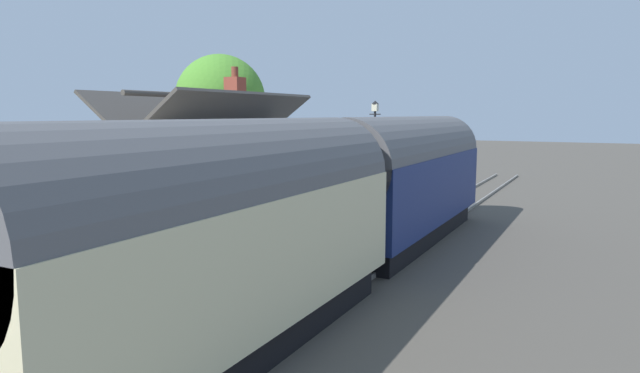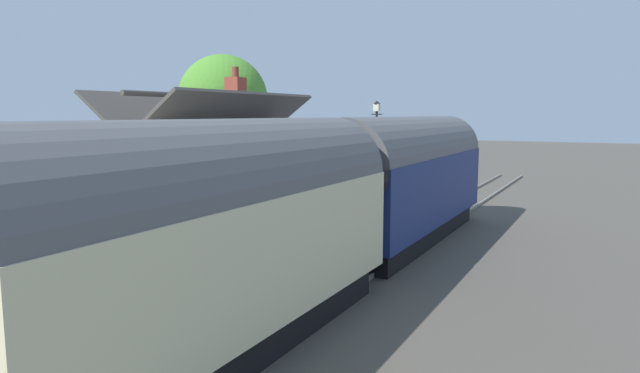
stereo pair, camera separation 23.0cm
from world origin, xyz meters
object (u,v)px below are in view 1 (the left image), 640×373
lamp_post_platform (375,129)px  planter_edge_near (338,179)px  bench_near_building (329,186)px  bench_mid_platform (49,260)px  tree_behind_building (220,100)px  station_sign_board (146,219)px  planter_under_sign (316,176)px  train (346,196)px  station_building (210,173)px  planter_by_door (358,180)px

lamp_post_platform → planter_edge_near: bearing=55.4°
bench_near_building → bench_mid_platform: bearing=-179.7°
tree_behind_building → station_sign_board: bearing=-148.4°
planter_under_sign → planter_edge_near: planter_edge_near is taller
train → planter_edge_near: bearing=26.2°
bench_near_building → tree_behind_building: tree_behind_building is taller
station_building → planter_by_door: 8.94m
station_building → bench_near_building: size_ratio=5.12×
bench_mid_platform → lamp_post_platform: 15.53m
planter_under_sign → lamp_post_platform: 5.42m
train → bench_mid_platform: (-6.10, 3.88, -0.77)m
train → tree_behind_building: (9.92, 11.61, 2.90)m
lamp_post_platform → train: bearing=-162.9°
bench_mid_platform → station_building: bearing=12.6°
station_building → tree_behind_building: (8.68, 6.08, 2.66)m
bench_mid_platform → planter_edge_near: bearing=5.1°
planter_edge_near → tree_behind_building: 7.38m
bench_near_building → station_building: bearing=164.8°
bench_mid_platform → planter_under_sign: bearing=9.9°
train → tree_behind_building: bearing=49.5°
bench_near_building → tree_behind_building: size_ratio=0.19×
train → planter_edge_near: size_ratio=23.26×
lamp_post_platform → planter_by_door: bearing=55.1°
station_building → bench_mid_platform: (-7.35, -1.64, -1.01)m
train → bench_near_building: bearing=29.5°
train → planter_by_door: train is taller
planter_under_sign → station_sign_board: 16.82m
station_sign_board → tree_behind_building: (14.52, 8.95, 2.95)m
station_building → bench_near_building: station_building is taller
bench_mid_platform → tree_behind_building: bearing=25.7°
bench_near_building → planter_edge_near: 4.26m
planter_under_sign → tree_behind_building: bearing=110.2°
bench_mid_platform → tree_behind_building: tree_behind_building is taller
bench_mid_platform → planter_under_sign: (17.73, 3.10, -0.22)m
bench_mid_platform → lamp_post_platform: size_ratio=0.35×
station_building → planter_under_sign: station_building is taller
bench_mid_platform → station_sign_board: (1.50, -1.23, 0.71)m
planter_edge_near → planter_by_door: planter_by_door is taller
station_building → planter_by_door: size_ratio=8.51×
planter_under_sign → planter_edge_near: size_ratio=0.90×
planter_edge_near → tree_behind_building: (-1.08, 6.18, 3.87)m
planter_edge_near → planter_by_door: bearing=-124.3°
planter_under_sign → planter_edge_near: bearing=-111.6°
planter_edge_near → lamp_post_platform: 4.02m
planter_under_sign → planter_edge_near: 1.68m
bench_near_building → planter_by_door: bearing=-1.0°
planter_edge_near → station_sign_board: bearing=-169.9°
planter_edge_near → tree_behind_building: size_ratio=0.12×
train → planter_under_sign: bearing=31.0°
station_building → planter_edge_near: 9.84m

